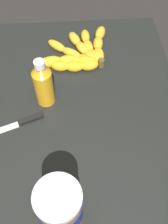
% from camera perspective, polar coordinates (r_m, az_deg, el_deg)
% --- Properties ---
extents(ground_plane, '(0.90, 0.66, 0.05)m').
position_cam_1_polar(ground_plane, '(0.74, -3.27, -3.88)').
color(ground_plane, black).
extents(banana_bunch, '(0.21, 0.23, 0.04)m').
position_cam_1_polar(banana_bunch, '(0.87, -0.72, 12.62)').
color(banana_bunch, gold).
rests_on(banana_bunch, ground_plane).
extents(peanut_butter_jar, '(0.09, 0.09, 0.16)m').
position_cam_1_polar(peanut_butter_jar, '(0.55, -5.17, -20.06)').
color(peanut_butter_jar, '#9E602D').
rests_on(peanut_butter_jar, ground_plane).
extents(honey_bottle, '(0.05, 0.05, 0.16)m').
position_cam_1_polar(honey_bottle, '(0.72, -8.84, 6.03)').
color(honey_bottle, gold).
rests_on(honey_bottle, ground_plane).
extents(butter_knife, '(0.08, 0.19, 0.01)m').
position_cam_1_polar(butter_knife, '(0.74, -14.93, -2.73)').
color(butter_knife, silver).
rests_on(butter_knife, ground_plane).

